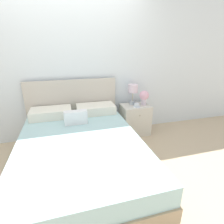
% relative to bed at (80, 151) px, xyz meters
% --- Properties ---
extents(ground_plane, '(12.00, 12.00, 0.00)m').
position_rel_bed_xyz_m(ground_plane, '(0.00, 0.98, -0.28)').
color(ground_plane, '#CCB28E').
extents(wall_back, '(8.00, 0.06, 2.60)m').
position_rel_bed_xyz_m(wall_back, '(0.00, 1.05, 1.02)').
color(wall_back, white).
rests_on(wall_back, ground_plane).
extents(bed, '(1.52, 2.12, 1.05)m').
position_rel_bed_xyz_m(bed, '(0.00, 0.00, 0.00)').
color(bed, tan).
rests_on(bed, ground_plane).
extents(nightstand, '(0.51, 0.40, 0.56)m').
position_rel_bed_xyz_m(nightstand, '(1.10, 0.77, 0.00)').
color(nightstand, silver).
rests_on(nightstand, ground_plane).
extents(table_lamp, '(0.17, 0.17, 0.37)m').
position_rel_bed_xyz_m(table_lamp, '(1.07, 0.85, 0.54)').
color(table_lamp, '#A8B2BC').
rests_on(table_lamp, nightstand).
extents(flower_vase, '(0.17, 0.17, 0.27)m').
position_rel_bed_xyz_m(flower_vase, '(1.26, 0.76, 0.44)').
color(flower_vase, silver).
rests_on(flower_vase, nightstand).
extents(teacup, '(0.13, 0.13, 0.07)m').
position_rel_bed_xyz_m(teacup, '(1.09, 0.69, 0.31)').
color(teacup, white).
rests_on(teacup, nightstand).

